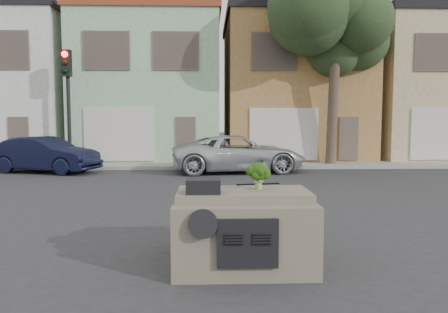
{
  "coord_description": "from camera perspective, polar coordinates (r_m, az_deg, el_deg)",
  "views": [
    {
      "loc": [
        -0.5,
        -9.44,
        2.16
      ],
      "look_at": [
        -0.15,
        0.5,
        1.3
      ],
      "focal_mm": 35.0,
      "sensor_mm": 36.0,
      "label": 1
    }
  ],
  "objects": [
    {
      "name": "silver_pickup",
      "position": [
        17.77,
        1.9,
        -2.03
      ],
      "size": [
        5.59,
        2.98,
        1.49
      ],
      "primitive_type": "imported",
      "rotation": [
        0.0,
        0.0,
        1.67
      ],
      "color": "silver",
      "rests_on": "ground"
    },
    {
      "name": "instrument_hump",
      "position": [
        6.17,
        -2.72,
        -3.85
      ],
      "size": [
        0.48,
        0.38,
        0.2
      ],
      "primitive_type": "cube",
      "color": "black",
      "rests_on": "car_dashboard"
    },
    {
      "name": "townhouse_tan",
      "position": [
        24.42,
        8.7,
        8.69
      ],
      "size": [
        7.2,
        8.2,
        7.55
      ],
      "primitive_type": "cube",
      "color": "#A27741",
      "rests_on": "ground"
    },
    {
      "name": "broccoli",
      "position": [
        6.5,
        4.54,
        -2.48
      ],
      "size": [
        0.41,
        0.41,
        0.41
      ],
      "primitive_type": "cube",
      "rotation": [
        0.0,
        0.0,
        6.0
      ],
      "color": "#1C3A0C",
      "rests_on": "car_dashboard"
    },
    {
      "name": "wiper_arm",
      "position": [
        6.95,
        4.48,
        -3.61
      ],
      "size": [
        0.69,
        0.15,
        0.02
      ],
      "primitive_type": "cube",
      "rotation": [
        0.0,
        0.0,
        0.17
      ],
      "color": "black",
      "rests_on": "car_dashboard"
    },
    {
      "name": "navy_sedan",
      "position": [
        19.0,
        -22.29,
        -1.95
      ],
      "size": [
        4.63,
        2.75,
        1.44
      ],
      "primitive_type": "imported",
      "rotation": [
        0.0,
        0.0,
        1.27
      ],
      "color": "black",
      "rests_on": "ground"
    },
    {
      "name": "traffic_signal",
      "position": [
        19.87,
        -19.7,
        5.79
      ],
      "size": [
        0.4,
        0.4,
        5.1
      ],
      "primitive_type": "cube",
      "color": "black",
      "rests_on": "ground"
    },
    {
      "name": "ground_plane",
      "position": [
        9.7,
        1.0,
        -7.93
      ],
      "size": [
        120.0,
        120.0,
        0.0
      ],
      "primitive_type": "plane",
      "color": "#303033",
      "rests_on": "ground"
    },
    {
      "name": "sidewalk",
      "position": [
        20.06,
        -0.59,
        -1.01
      ],
      "size": [
        40.0,
        3.0,
        0.15
      ],
      "primitive_type": "cube",
      "color": "gray",
      "rests_on": "ground"
    },
    {
      "name": "car_dashboard",
      "position": [
        6.66,
        2.4,
        -8.98
      ],
      "size": [
        2.0,
        1.8,
        1.12
      ],
      "primitive_type": "cube",
      "color": "#706855",
      "rests_on": "ground"
    },
    {
      "name": "townhouse_white",
      "position": [
        26.19,
        -25.93,
        8.0
      ],
      "size": [
        7.2,
        8.2,
        7.55
      ],
      "primitive_type": "cube",
      "color": "silver",
      "rests_on": "ground"
    },
    {
      "name": "townhouse_mint",
      "position": [
        24.18,
        -9.26,
        8.72
      ],
      "size": [
        7.2,
        8.2,
        7.55
      ],
      "primitive_type": "cube",
      "color": "#97C594",
      "rests_on": "ground"
    },
    {
      "name": "townhouse_beige",
      "position": [
        26.83,
        24.8,
        7.95
      ],
      "size": [
        7.2,
        8.2,
        7.55
      ],
      "primitive_type": "cube",
      "color": "tan",
      "rests_on": "ground"
    },
    {
      "name": "tree_near",
      "position": [
        20.12,
        14.1,
        10.77
      ],
      "size": [
        4.4,
        4.0,
        8.5
      ],
      "primitive_type": "cube",
      "color": "#293E1F",
      "rests_on": "ground"
    }
  ]
}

